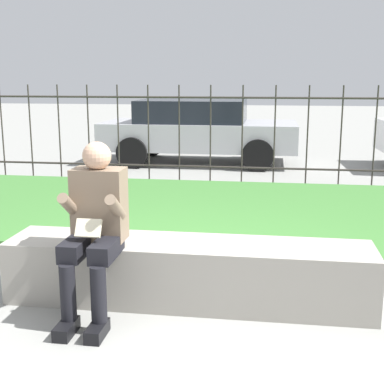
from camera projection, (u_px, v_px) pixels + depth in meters
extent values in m
plane|color=gray|center=(177.00, 301.00, 4.25)|extent=(60.00, 60.00, 0.00)
cube|color=gray|center=(188.00, 272.00, 4.19)|extent=(2.84, 0.56, 0.49)
cube|color=slate|center=(188.00, 297.00, 4.23)|extent=(2.73, 0.51, 0.08)
cube|color=black|center=(66.00, 329.00, 3.68)|extent=(0.11, 0.26, 0.09)
cylinder|color=black|center=(68.00, 292.00, 3.69)|extent=(0.11, 0.11, 0.40)
cube|color=black|center=(77.00, 247.00, 3.83)|extent=(0.15, 0.42, 0.13)
cube|color=black|center=(97.00, 331.00, 3.65)|extent=(0.11, 0.26, 0.09)
cylinder|color=black|center=(99.00, 294.00, 3.66)|extent=(0.11, 0.11, 0.40)
cube|color=black|center=(107.00, 248.00, 3.80)|extent=(0.15, 0.42, 0.13)
cube|color=#7A6651|center=(100.00, 204.00, 3.97)|extent=(0.38, 0.24, 0.54)
sphere|color=tan|center=(97.00, 156.00, 3.87)|extent=(0.21, 0.21, 0.21)
cylinder|color=#7A6651|center=(69.00, 206.00, 3.83)|extent=(0.08, 0.29, 0.24)
cylinder|color=#7A6651|center=(116.00, 208.00, 3.78)|extent=(0.08, 0.29, 0.24)
cube|color=beige|center=(88.00, 228.00, 3.74)|extent=(0.18, 0.09, 0.13)
cube|color=#3D7533|center=(211.00, 215.00, 6.53)|extent=(10.08, 3.34, 0.19)
cylinder|color=#332D28|center=(226.00, 167.00, 8.57)|extent=(8.08, 0.03, 0.03)
cylinder|color=#332D28|center=(227.00, 98.00, 8.34)|extent=(8.08, 0.03, 0.03)
cylinder|color=#332D28|center=(3.00, 133.00, 9.01)|extent=(0.02, 0.02, 1.62)
cylinder|color=#332D28|center=(31.00, 134.00, 8.94)|extent=(0.02, 0.02, 1.62)
cylinder|color=#332D28|center=(60.00, 134.00, 8.86)|extent=(0.02, 0.02, 1.62)
cylinder|color=#332D28|center=(89.00, 135.00, 8.79)|extent=(0.02, 0.02, 1.62)
cylinder|color=#332D28|center=(118.00, 135.00, 8.72)|extent=(0.02, 0.02, 1.62)
cylinder|color=#332D28|center=(149.00, 136.00, 8.65)|extent=(0.02, 0.02, 1.62)
cylinder|color=#332D28|center=(179.00, 136.00, 8.58)|extent=(0.02, 0.02, 1.62)
cylinder|color=#332D28|center=(210.00, 137.00, 8.50)|extent=(0.02, 0.02, 1.62)
cylinder|color=#332D28|center=(242.00, 137.00, 8.43)|extent=(0.02, 0.02, 1.62)
cylinder|color=#332D28|center=(274.00, 138.00, 8.36)|extent=(0.02, 0.02, 1.62)
cylinder|color=#332D28|center=(307.00, 138.00, 8.29)|extent=(0.02, 0.02, 1.62)
cylinder|color=#332D28|center=(341.00, 139.00, 8.22)|extent=(0.02, 0.02, 1.62)
cylinder|color=#332D28|center=(375.00, 139.00, 8.14)|extent=(0.02, 0.02, 1.62)
cube|color=#B7B7BC|center=(200.00, 135.00, 10.94)|extent=(3.91, 1.73, 0.54)
cube|color=black|center=(192.00, 111.00, 10.86)|extent=(2.15, 1.52, 0.44)
cylinder|color=black|center=(258.00, 155.00, 10.01)|extent=(0.61, 0.20, 0.61)
cylinder|color=black|center=(260.00, 144.00, 11.65)|extent=(0.61, 0.20, 0.61)
cylinder|color=black|center=(132.00, 153.00, 10.35)|extent=(0.61, 0.20, 0.61)
cylinder|color=black|center=(151.00, 142.00, 11.99)|extent=(0.61, 0.20, 0.61)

